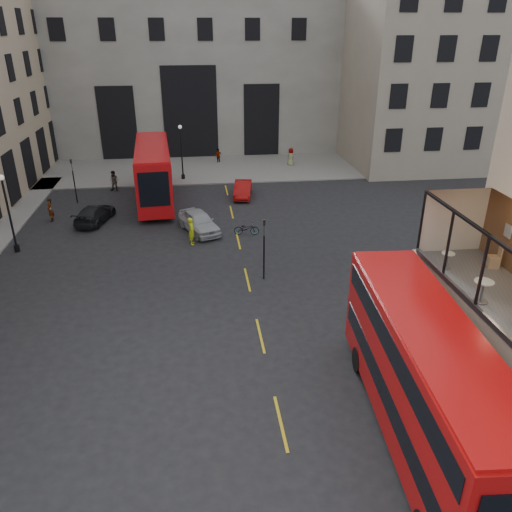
{
  "coord_description": "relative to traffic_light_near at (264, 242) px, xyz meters",
  "views": [
    {
      "loc": [
        -4.76,
        -14.46,
        13.93
      ],
      "look_at": [
        -1.86,
        8.88,
        3.0
      ],
      "focal_mm": 35.0,
      "sensor_mm": 36.0,
      "label": 1
    }
  ],
  "objects": [
    {
      "name": "ground",
      "position": [
        1.0,
        -12.0,
        -2.42
      ],
      "size": [
        140.0,
        140.0,
        0.0
      ],
      "primitive_type": "plane",
      "color": "black",
      "rests_on": "ground"
    },
    {
      "name": "host_frontage",
      "position": [
        7.5,
        -12.0,
        -0.17
      ],
      "size": [
        3.0,
        11.0,
        4.5
      ],
      "primitive_type": "cube",
      "color": "tan",
      "rests_on": "ground"
    },
    {
      "name": "gateway",
      "position": [
        -4.0,
        35.99,
        6.96
      ],
      "size": [
        35.0,
        10.6,
        18.0
      ],
      "color": "#9D9C92",
      "rests_on": "ground"
    },
    {
      "name": "building_right",
      "position": [
        21.0,
        27.97,
        7.97
      ],
      "size": [
        16.6,
        18.6,
        20.0
      ],
      "color": "gray",
      "rests_on": "ground"
    },
    {
      "name": "pavement_far",
      "position": [
        -5.0,
        26.0,
        -2.36
      ],
      "size": [
        40.0,
        12.0,
        0.12
      ],
      "primitive_type": "cube",
      "color": "slate",
      "rests_on": "ground"
    },
    {
      "name": "traffic_light_near",
      "position": [
        0.0,
        0.0,
        0.0
      ],
      "size": [
        0.16,
        0.2,
        3.8
      ],
      "color": "black",
      "rests_on": "ground"
    },
    {
      "name": "traffic_light_far",
      "position": [
        -14.0,
        16.0,
        0.0
      ],
      "size": [
        0.16,
        0.2,
        3.8
      ],
      "color": "black",
      "rests_on": "ground"
    },
    {
      "name": "street_lamp_a",
      "position": [
        -16.0,
        6.0,
        -0.03
      ],
      "size": [
        0.36,
        0.36,
        5.33
      ],
      "color": "black",
      "rests_on": "ground"
    },
    {
      "name": "street_lamp_b",
      "position": [
        -5.0,
        22.0,
        -0.03
      ],
      "size": [
        0.36,
        0.36,
        5.33
      ],
      "color": "black",
      "rests_on": "ground"
    },
    {
      "name": "bus_near",
      "position": [
        3.9,
        -13.18,
        0.3
      ],
      "size": [
        3.64,
        12.32,
        4.85
      ],
      "color": "#AE0C0C",
      "rests_on": "ground"
    },
    {
      "name": "bus_far",
      "position": [
        -7.29,
        15.79,
        0.28
      ],
      "size": [
        3.56,
        12.21,
        4.81
      ],
      "color": "red",
      "rests_on": "ground"
    },
    {
      "name": "car_a",
      "position": [
        -3.7,
        8.07,
        -1.63
      ],
      "size": [
        3.48,
        5.0,
        1.58
      ],
      "primitive_type": "imported",
      "rotation": [
        0.0,
        0.0,
        0.39
      ],
      "color": "#A6AAAE",
      "rests_on": "ground"
    },
    {
      "name": "car_b",
      "position": [
        0.32,
        15.92,
        -1.74
      ],
      "size": [
        2.07,
        4.32,
        1.37
      ],
      "primitive_type": "imported",
      "rotation": [
        0.0,
        0.0,
        -0.16
      ],
      "color": "#9D0A09",
      "rests_on": "ground"
    },
    {
      "name": "car_c",
      "position": [
        -11.67,
        11.1,
        -1.76
      ],
      "size": [
        2.97,
        4.92,
        1.33
      ],
      "primitive_type": "imported",
      "rotation": [
        0.0,
        0.0,
        2.89
      ],
      "color": "black",
      "rests_on": "ground"
    },
    {
      "name": "bicycle",
      "position": [
        -0.29,
        7.09,
        -1.95
      ],
      "size": [
        1.86,
        0.85,
        0.94
      ],
      "primitive_type": "imported",
      "rotation": [
        0.0,
        0.0,
        1.44
      ],
      "color": "gray",
      "rests_on": "ground"
    },
    {
      "name": "cyclist",
      "position": [
        -4.24,
        5.84,
        -1.46
      ],
      "size": [
        0.48,
        0.72,
        1.94
      ],
      "primitive_type": "imported",
      "rotation": [
        0.0,
        0.0,
        1.54
      ],
      "color": "#C5D916",
      "rests_on": "ground"
    },
    {
      "name": "pedestrian_a",
      "position": [
        -11.19,
        19.03,
        -1.48
      ],
      "size": [
        1.07,
        0.92,
        1.89
      ],
      "primitive_type": "imported",
      "rotation": [
        0.0,
        0.0,
        -0.25
      ],
      "color": "gray",
      "rests_on": "ground"
    },
    {
      "name": "pedestrian_b",
      "position": [
        -8.28,
        23.65,
        -1.64
      ],
      "size": [
        0.97,
        1.17,
        1.57
      ],
      "primitive_type": "imported",
      "rotation": [
        0.0,
        0.0,
        1.11
      ],
      "color": "gray",
      "rests_on": "ground"
    },
    {
      "name": "pedestrian_c",
      "position": [
        -1.18,
        28.0,
        -1.6
      ],
      "size": [
        1.0,
        0.93,
        1.65
      ],
      "primitive_type": "imported",
      "rotation": [
        0.0,
        0.0,
        3.84
      ],
      "color": "gray",
      "rests_on": "ground"
    },
    {
      "name": "pedestrian_d",
      "position": [
        6.5,
        25.84,
        -1.45
      ],
      "size": [
        1.09,
        1.12,
        1.94
      ],
      "primitive_type": "imported",
      "rotation": [
        0.0,
        0.0,
        2.3
      ],
      "color": "gray",
      "rests_on": "ground"
    },
    {
      "name": "pedestrian_e",
      "position": [
        -15.08,
        11.69,
        -1.52
      ],
      "size": [
        0.52,
        0.71,
        1.8
      ],
      "primitive_type": "imported",
      "rotation": [
        0.0,
        0.0,
        4.86
      ],
      "color": "gray",
      "rests_on": "ground"
    },
    {
      "name": "cafe_table_mid",
      "position": [
        6.48,
        -11.55,
        2.75
      ],
      "size": [
        0.69,
        0.69,
        0.86
      ],
      "color": "beige",
      "rests_on": "cafe_floor"
    },
    {
      "name": "cafe_table_far",
      "position": [
        6.56,
        -8.67,
        2.62
      ],
      "size": [
        0.54,
        0.54,
        0.67
      ],
      "color": "silver",
      "rests_on": "cafe_floor"
    },
    {
      "name": "cafe_chair_d",
      "position": [
        8.55,
        -8.85,
        2.45
      ],
      "size": [
        0.55,
        0.55,
        0.92
      ],
      "color": "tan",
      "rests_on": "cafe_floor"
    }
  ]
}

